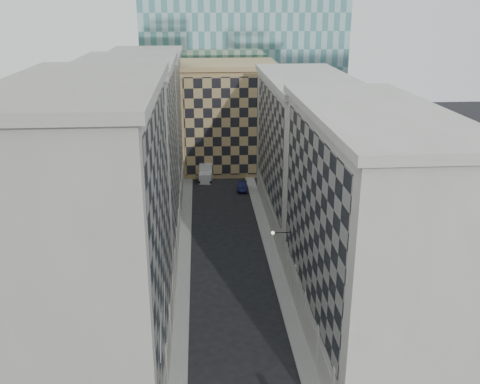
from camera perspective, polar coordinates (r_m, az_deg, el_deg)
sidewalk_west at (r=62.81m, az=-5.99°, el=-7.50°), size 1.50×100.00×0.15m
sidewalk_east at (r=63.30m, az=3.63°, el=-7.20°), size 1.50×100.00×0.15m
bldg_left_a at (r=41.31m, az=-15.04°, el=-5.08°), size 10.80×22.80×23.70m
bldg_left_b at (r=61.89m, az=-11.51°, el=3.02°), size 10.80×22.80×22.70m
bldg_left_c at (r=83.20m, az=-9.76°, el=7.03°), size 10.80×22.80×21.70m
bldg_right_a at (r=46.90m, az=13.24°, el=-3.88°), size 10.80×26.80×20.70m
bldg_right_b at (r=71.79m, az=6.98°, el=4.35°), size 10.80×28.80×19.70m
tan_block at (r=95.86m, az=-1.29°, el=8.11°), size 16.80×14.80×18.80m
church_tower at (r=107.94m, az=-2.91°, el=18.76°), size 7.20×7.20×51.50m
flagpoles_left at (r=38.10m, az=-8.27°, el=-13.37°), size 0.10×6.33×2.33m
bracket_lamp at (r=55.19m, az=3.71°, el=-4.36°), size 1.98×0.36×0.36m
box_truck at (r=90.97m, az=-3.64°, el=2.12°), size 2.63×5.47×2.90m
dark_car at (r=85.69m, az=0.24°, el=0.63°), size 1.79×4.26×1.37m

